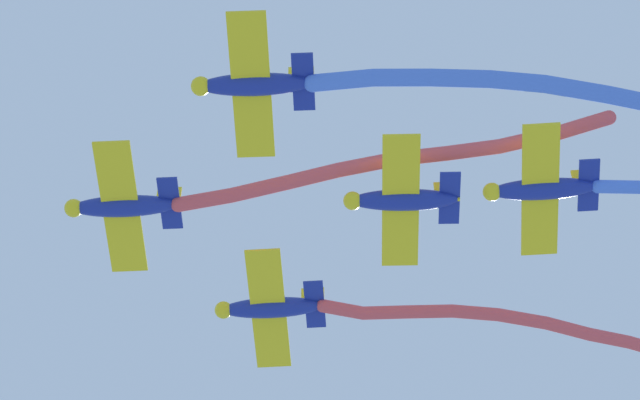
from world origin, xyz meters
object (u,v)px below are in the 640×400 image
at_px(airplane_left_wing, 252,84).
at_px(airplane_trail, 541,189).
at_px(airplane_lead, 122,206).
at_px(airplane_right_wing, 269,308).
at_px(airplane_slot, 402,200).

bearing_deg(airplane_left_wing, airplane_trail, -153.43).
xyz_separation_m(airplane_lead, airplane_left_wing, (-3.82, -9.19, -0.40)).
bearing_deg(airplane_lead, airplane_right_wing, -134.34).
distance_m(airplane_lead, airplane_right_wing, 9.96).
xyz_separation_m(airplane_left_wing, airplane_right_wing, (13.01, 5.37, 0.70)).
xyz_separation_m(airplane_right_wing, airplane_slot, (-3.83, -9.19, -0.50)).
xyz_separation_m(airplane_left_wing, airplane_trail, (11.88, -10.33, 0.80)).
bearing_deg(airplane_trail, airplane_right_wing, -24.71).
relative_size(airplane_lead, airplane_left_wing, 1.00).
bearing_deg(airplane_slot, airplane_trail, 179.07).
xyz_separation_m(airplane_slot, airplane_trail, (2.69, -6.50, 0.60)).
bearing_deg(airplane_right_wing, airplane_trail, 154.94).
bearing_deg(airplane_right_wing, airplane_slot, 136.48).
height_order(airplane_left_wing, airplane_right_wing, airplane_right_wing).
distance_m(airplane_lead, airplane_slot, 14.08).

